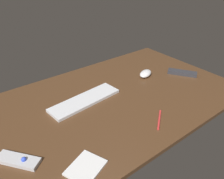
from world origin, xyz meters
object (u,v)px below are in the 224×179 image
Objects in this scene: media_remote at (18,160)px; pen at (159,119)px; computer_mouse at (146,74)px; tv_remote at (182,73)px; keyboard at (85,100)px; notepad at (86,168)px.

pen is (59.67, -15.27, -0.38)cm from media_remote.
tv_remote is (20.27, -12.52, -0.74)cm from computer_mouse.
keyboard is 2.93× the size of notepad.
keyboard is at bearing 160.24° from computer_mouse.
notepad is (-88.47, -25.66, -0.65)cm from tv_remote.
notepad is (-22.96, -37.08, -0.34)cm from keyboard.
keyboard is 3.70× the size of computer_mouse.
keyboard is at bearing 58.23° from notepad.
computer_mouse is 23.84cm from tv_remote.
computer_mouse reaches higher than keyboard.
pen is at bearing -147.86° from computer_mouse.
pen is at bearing 3.59° from notepad.
pen is (-46.78, -23.04, -0.57)cm from tv_remote.
media_remote is 106.74cm from tv_remote.
notepad is 41.77cm from pen.
media_remote is 1.17× the size of pen.
tv_remote is at bearing -15.27° from keyboard.
computer_mouse is at bearing 15.31° from pen.
notepad is at bearing 7.73° from media_remote.
computer_mouse reaches higher than notepad.
notepad is at bearing -127.15° from keyboard.
notepad is (-68.20, -38.18, -1.39)cm from computer_mouse.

